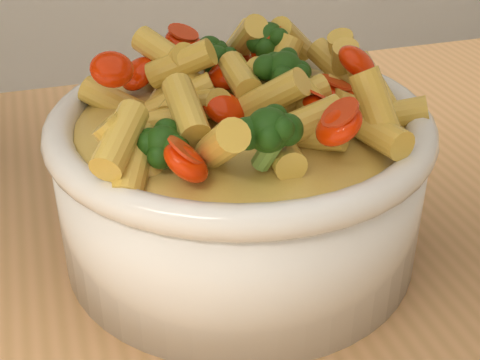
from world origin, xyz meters
name	(u,v)px	position (x,y,z in m)	size (l,w,h in m)	color
serving_bowl	(240,178)	(0.08, 0.07, 0.95)	(0.24, 0.24, 0.11)	white
pasta_salad	(240,87)	(0.08, 0.07, 1.02)	(0.19, 0.19, 0.04)	gold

